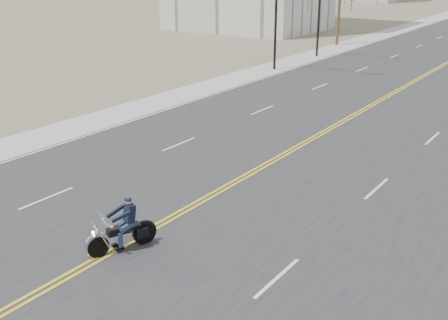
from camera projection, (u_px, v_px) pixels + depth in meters
ground_plane at (48, 288)px, 15.51m from camera, size 400.00×400.00×0.00m
sidewalk_left at (410, 26)px, 75.98m from camera, size 3.00×200.00×0.01m
traffic_mast_left at (299, 9)px, 43.47m from camera, size 7.10×0.26×7.00m
traffic_mast_far at (337, 3)px, 49.88m from camera, size 6.10×0.26×7.00m
motorcyclist at (121, 225)px, 17.25m from camera, size 1.69×2.39×1.71m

